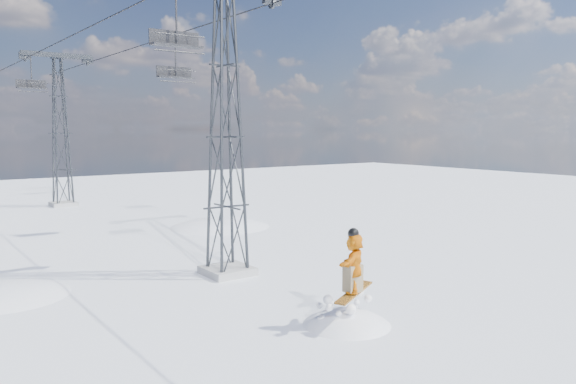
# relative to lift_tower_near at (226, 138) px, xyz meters

# --- Properties ---
(ground) EXTENTS (120.00, 120.00, 0.00)m
(ground) POSITION_rel_lift_tower_near_xyz_m (-0.80, -8.00, -5.47)
(ground) COLOR white
(ground) RESTS_ON ground
(lift_tower_near) EXTENTS (5.20, 1.80, 11.43)m
(lift_tower_near) POSITION_rel_lift_tower_near_xyz_m (0.00, 0.00, 0.00)
(lift_tower_near) COLOR #999999
(lift_tower_near) RESTS_ON ground
(lift_tower_far) EXTENTS (5.20, 1.80, 11.43)m
(lift_tower_far) POSITION_rel_lift_tower_near_xyz_m (0.00, 25.00, 0.00)
(lift_tower_far) COLOR #999999
(lift_tower_far) RESTS_ON ground
(haul_cables) EXTENTS (4.46, 51.00, 0.06)m
(haul_cables) POSITION_rel_lift_tower_near_xyz_m (0.00, 11.50, 5.38)
(haul_cables) COLOR black
(haul_cables) RESTS_ON ground
(snowboarder_jump) EXTENTS (4.40, 4.40, 6.92)m
(snowboarder_jump) POSITION_rel_lift_tower_near_xyz_m (-0.03, -7.19, -7.09)
(snowboarder_jump) COLOR white
(snowboarder_jump) RESTS_ON ground
(lift_chair_near) EXTENTS (1.91, 0.55, 2.36)m
(lift_chair_near) POSITION_rel_lift_tower_near_xyz_m (-2.20, -0.39, 3.49)
(lift_chair_near) COLOR black
(lift_chair_near) RESTS_ON ground
(lift_chair_mid) EXTENTS (2.05, 0.59, 2.54)m
(lift_chair_mid) POSITION_rel_lift_tower_near_xyz_m (2.20, 9.30, 3.35)
(lift_chair_mid) COLOR black
(lift_chair_mid) RESTS_ON ground
(lift_chair_far) EXTENTS (1.99, 0.57, 2.47)m
(lift_chair_far) POSITION_rel_lift_tower_near_xyz_m (-2.20, 23.29, 3.41)
(lift_chair_far) COLOR black
(lift_chair_far) RESTS_ON ground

